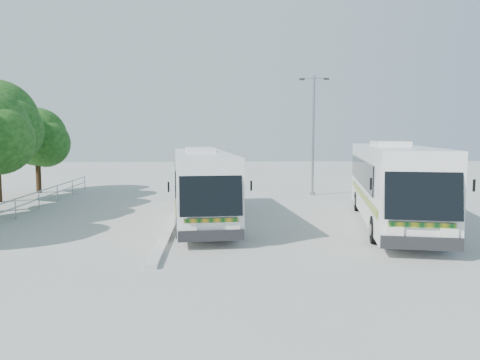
{
  "coord_description": "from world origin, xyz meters",
  "views": [
    {
      "loc": [
        -0.31,
        -19.85,
        4.06
      ],
      "look_at": [
        0.83,
        2.17,
        1.91
      ],
      "focal_mm": 35.0,
      "sensor_mm": 36.0,
      "label": 1
    }
  ],
  "objects": [
    {
      "name": "coach_main",
      "position": [
        -1.0,
        2.0,
        1.78
      ],
      "size": [
        3.39,
        11.85,
        3.24
      ],
      "rotation": [
        0.0,
        0.0,
        0.09
      ],
      "color": "silver",
      "rests_on": "ground"
    },
    {
      "name": "kerb_divider",
      "position": [
        -2.3,
        2.0,
        0.07
      ],
      "size": [
        0.4,
        16.0,
        0.15
      ],
      "primitive_type": "cube",
      "color": "#B2B2AD",
      "rests_on": "ground"
    },
    {
      "name": "tree_far_e",
      "position": [
        -12.63,
        13.3,
        3.89
      ],
      "size": [
        4.54,
        4.28,
        5.92
      ],
      "color": "#382314",
      "rests_on": "ground"
    },
    {
      "name": "railing",
      "position": [
        -10.0,
        4.0,
        0.74
      ],
      "size": [
        0.06,
        22.0,
        1.0
      ],
      "color": "gray",
      "rests_on": "ground"
    },
    {
      "name": "ground",
      "position": [
        0.0,
        0.0,
        0.0
      ],
      "size": [
        100.0,
        100.0,
        0.0
      ],
      "primitive_type": "plane",
      "color": "#A1A19C",
      "rests_on": "ground"
    },
    {
      "name": "lamppost",
      "position": [
        6.15,
        10.99,
        4.37
      ],
      "size": [
        1.94,
        0.47,
        7.93
      ],
      "rotation": [
        0.0,
        0.0,
        -0.15
      ],
      "color": "gray",
      "rests_on": "ground"
    },
    {
      "name": "coach_adjacent",
      "position": [
        7.61,
        0.7,
        1.94
      ],
      "size": [
        5.2,
        12.99,
        3.54
      ],
      "rotation": [
        0.0,
        0.0,
        -0.21
      ],
      "color": "silver",
      "rests_on": "ground"
    }
  ]
}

